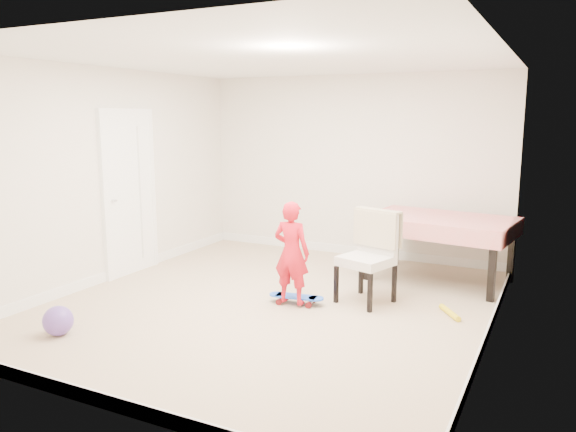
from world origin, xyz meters
The scene contains 17 objects.
ground centered at (0.00, 0.00, 0.00)m, with size 5.00×5.00×0.00m, color tan.
ceiling centered at (0.00, 0.00, 2.58)m, with size 4.50×5.00×0.04m, color silver.
wall_back centered at (0.00, 2.48, 1.30)m, with size 4.50×0.04×2.60m, color silver.
wall_front centered at (0.00, -2.48, 1.30)m, with size 4.50×0.04×2.60m, color silver.
wall_left centered at (-2.23, 0.00, 1.30)m, with size 0.04×5.00×2.60m, color silver.
wall_right centered at (2.23, 0.00, 1.30)m, with size 0.04×5.00×2.60m, color silver.
door centered at (-2.22, 0.30, 1.02)m, with size 0.10×0.94×2.11m, color white.
baseboard_back centered at (0.00, 2.49, 0.06)m, with size 4.50×0.02×0.12m, color white.
baseboard_front centered at (0.00, -2.49, 0.06)m, with size 4.50×0.02×0.12m, color white.
baseboard_left centered at (-2.24, 0.00, 0.06)m, with size 0.02×5.00×0.12m, color white.
baseboard_right centered at (2.24, 0.00, 0.06)m, with size 0.02×5.00×0.12m, color white.
dining_table centered at (1.44, 1.69, 0.40)m, with size 1.71×1.08×0.81m, color red, non-canonical shape.
dining_chair centered at (0.90, 0.50, 0.51)m, with size 0.55×0.63×1.01m, color white, non-canonical shape.
skateboard centered at (0.24, 0.12, 0.05)m, with size 0.61×0.22×0.09m, color blue, non-canonical shape.
child centered at (0.22, 0.04, 0.55)m, with size 0.40×0.27×1.11m, color red.
balloon centered at (-1.37, -1.67, 0.14)m, with size 0.28×0.28×0.28m, color #6344A4.
foam_toy centered at (1.81, 0.49, 0.03)m, with size 0.06×0.06×0.40m, color yellow.
Camera 1 is at (2.76, -5.17, 2.02)m, focal length 35.00 mm.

